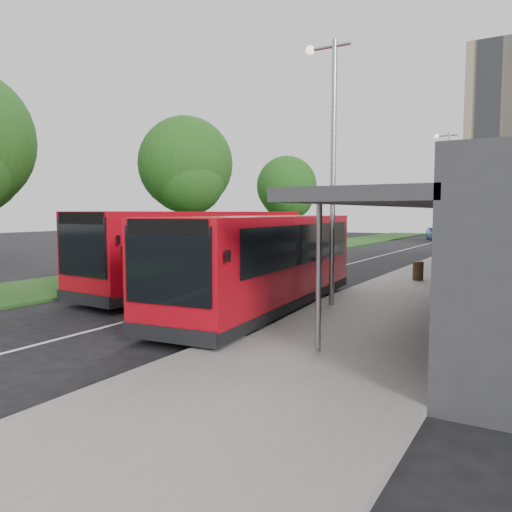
# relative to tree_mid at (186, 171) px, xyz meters

# --- Properties ---
(ground) EXTENTS (120.00, 120.00, 0.00)m
(ground) POSITION_rel_tree_mid_xyz_m (7.01, -9.05, -5.24)
(ground) COLOR black
(ground) RESTS_ON ground
(pavement) EXTENTS (5.00, 80.00, 0.15)m
(pavement) POSITION_rel_tree_mid_xyz_m (13.01, 10.95, -5.17)
(pavement) COLOR slate
(pavement) RESTS_ON ground
(grass_verge) EXTENTS (5.00, 80.00, 0.10)m
(grass_verge) POSITION_rel_tree_mid_xyz_m (0.01, 10.95, -5.19)
(grass_verge) COLOR #1A4516
(grass_verge) RESTS_ON ground
(lane_centre_line) EXTENTS (0.12, 70.00, 0.01)m
(lane_centre_line) POSITION_rel_tree_mid_xyz_m (7.01, 5.95, -5.24)
(lane_centre_line) COLOR silver
(lane_centre_line) RESTS_ON ground
(kerb_dashes) EXTENTS (0.12, 56.00, 0.01)m
(kerb_dashes) POSITION_rel_tree_mid_xyz_m (10.31, 9.95, -5.24)
(kerb_dashes) COLOR silver
(kerb_dashes) RESTS_ON ground
(tree_mid) EXTENTS (5.05, 5.05, 8.12)m
(tree_mid) POSITION_rel_tree_mid_xyz_m (0.00, 0.00, 0.00)
(tree_mid) COLOR #352215
(tree_mid) RESTS_ON ground
(tree_far) EXTENTS (4.50, 4.50, 7.19)m
(tree_far) POSITION_rel_tree_mid_xyz_m (0.00, 12.00, -0.60)
(tree_far) COLOR #352215
(tree_far) RESTS_ON ground
(lamp_post_near) EXTENTS (1.44, 0.28, 8.00)m
(lamp_post_near) POSITION_rel_tree_mid_xyz_m (11.13, -7.05, -0.52)
(lamp_post_near) COLOR gray
(lamp_post_near) RESTS_ON pavement
(lamp_post_far) EXTENTS (1.44, 0.28, 8.00)m
(lamp_post_far) POSITION_rel_tree_mid_xyz_m (11.13, 12.95, -0.52)
(lamp_post_far) COLOR gray
(lamp_post_far) RESTS_ON pavement
(bus_main) EXTENTS (3.52, 10.40, 2.89)m
(bus_main) POSITION_rel_tree_mid_xyz_m (9.53, -8.31, -3.76)
(bus_main) COLOR #AF0915
(bus_main) RESTS_ON ground
(bus_second) EXTENTS (3.61, 10.91, 3.04)m
(bus_second) POSITION_rel_tree_mid_xyz_m (5.38, -5.99, -3.69)
(bus_second) COLOR #AF0915
(bus_second) RESTS_ON ground
(litter_bin) EXTENTS (0.56, 0.56, 0.79)m
(litter_bin) POSITION_rel_tree_mid_xyz_m (12.29, -0.00, -4.70)
(litter_bin) COLOR #3E2C19
(litter_bin) RESTS_ON pavement
(bollard) EXTENTS (0.23, 0.23, 1.12)m
(bollard) POSITION_rel_tree_mid_xyz_m (12.17, 8.17, -4.53)
(bollard) COLOR yellow
(bollard) RESTS_ON pavement
(car_near) EXTENTS (1.96, 3.66, 1.19)m
(car_near) POSITION_rel_tree_mid_xyz_m (9.30, 30.07, -4.65)
(car_near) COLOR #540C0C
(car_near) RESTS_ON ground
(car_far) EXTENTS (2.82, 4.27, 1.33)m
(car_far) POSITION_rel_tree_mid_xyz_m (6.34, 35.54, -4.58)
(car_far) COLOR navy
(car_far) RESTS_ON ground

